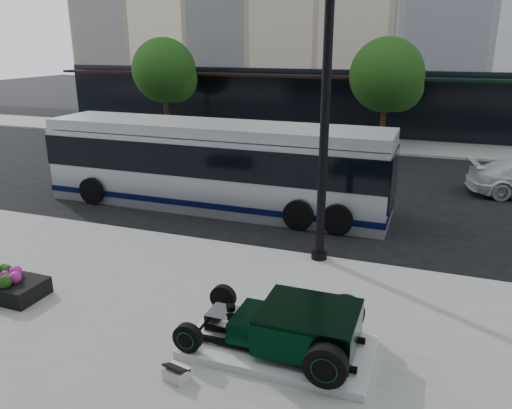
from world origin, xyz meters
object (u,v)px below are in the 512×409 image
(hot_rod, at_px, (297,326))
(lamppost, at_px, (324,128))
(transit_bus, at_px, (215,165))
(flower_planter, at_px, (3,285))

(hot_rod, height_order, lamppost, lamppost)
(hot_rod, xyz_separation_m, lamppost, (-0.58, 4.29, 2.86))
(hot_rod, height_order, transit_bus, transit_bus)
(flower_planter, bearing_deg, transit_bus, 77.87)
(lamppost, relative_size, transit_bus, 0.61)
(transit_bus, bearing_deg, hot_rod, -56.49)
(hot_rod, relative_size, flower_planter, 1.66)
(hot_rod, relative_size, lamppost, 0.43)
(flower_planter, relative_size, transit_bus, 0.16)
(flower_planter, bearing_deg, lamppost, 34.97)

